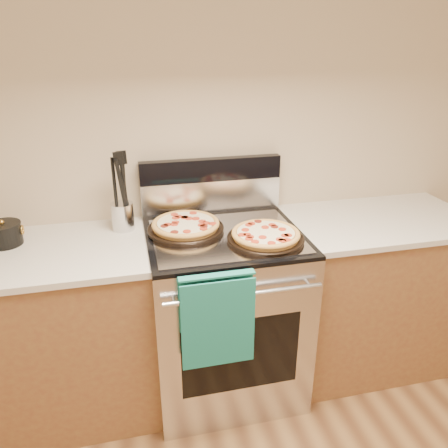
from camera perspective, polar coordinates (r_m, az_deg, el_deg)
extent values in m
plane|color=#C8B191|center=(2.34, -1.96, 11.86)|extent=(4.00, 0.00, 4.00)
cube|color=#B7B7BC|center=(2.37, 0.05, -11.68)|extent=(0.76, 0.68, 0.90)
cube|color=black|center=(2.12, 2.22, -16.71)|extent=(0.56, 0.01, 0.40)
cube|color=black|center=(2.15, 0.05, -1.54)|extent=(0.76, 0.68, 0.02)
cube|color=silver|center=(2.39, -1.66, 3.66)|extent=(0.76, 0.06, 0.18)
cube|color=black|center=(2.34, -1.70, 7.12)|extent=(0.76, 0.06, 0.12)
cylinder|color=silver|center=(1.88, 2.71, -9.24)|extent=(0.70, 0.03, 0.03)
cube|color=gray|center=(2.11, 0.24, -1.55)|extent=(0.70, 0.55, 0.01)
cube|color=brown|center=(2.40, -21.65, -13.43)|extent=(1.00, 0.62, 0.88)
cube|color=beige|center=(2.18, -23.38, -3.66)|extent=(1.02, 0.64, 0.03)
cube|color=brown|center=(2.71, 18.52, -8.48)|extent=(1.00, 0.62, 0.88)
cube|color=beige|center=(2.51, 19.81, 0.43)|extent=(1.02, 0.64, 0.03)
cylinder|color=silver|center=(2.25, -13.10, 0.98)|extent=(0.15, 0.15, 0.14)
cylinder|color=black|center=(2.28, -26.79, -1.28)|extent=(0.16, 0.16, 0.10)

